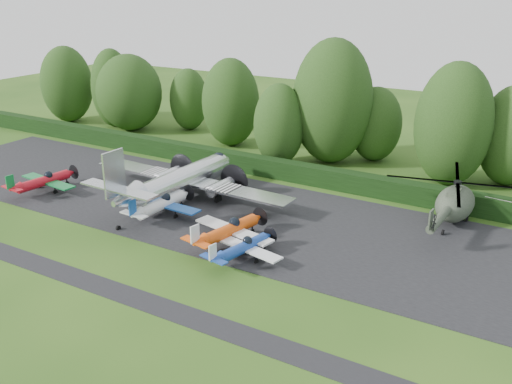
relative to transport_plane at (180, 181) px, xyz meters
The scene contains 21 objects.
ground 10.72m from the transport_plane, 75.14° to the right, with size 160.00×160.00×0.00m, color #234814.
apron 3.39m from the transport_plane, ahead, with size 70.00×18.00×0.01m, color black.
taxiway_verge 16.53m from the transport_plane, 80.52° to the right, with size 70.00×2.00×0.00m, color black.
hedgerow 11.34m from the transport_plane, 75.99° to the left, with size 90.00×1.60×2.00m, color black.
transport_plane is the anchor object (origin of this frame).
light_plane_red 14.37m from the transport_plane, 159.17° to the right, with size 7.25×7.62×2.79m.
light_plane_white 4.26m from the transport_plane, 76.56° to the right, with size 7.31×7.69×2.81m.
light_plane_orange 11.07m from the transport_plane, 31.69° to the right, with size 7.63×8.02×2.93m.
light_plane_blue 14.13m from the transport_plane, 32.93° to the right, with size 6.43×6.76×2.47m.
helicopter 25.40m from the transport_plane, 18.03° to the left, with size 12.08×14.14×3.89m.
sign_board 29.82m from the transport_plane, 20.26° to the left, with size 3.57×0.13×2.01m.
tree_0 32.99m from the transport_plane, 144.42° to the left, with size 5.99×5.99×11.21m.
tree_1 39.22m from the transport_plane, 152.70° to the left, with size 7.56×7.56×11.24m.
tree_3 28.17m from the transport_plane, 124.86° to the left, with size 5.41×5.41×8.71m.
tree_4 29.94m from the transport_plane, 141.06° to the left, with size 9.16×9.16×10.70m.
tree_5 20.51m from the transport_plane, 108.72° to the left, with size 7.32×7.32×11.19m.
tree_6 34.02m from the transport_plane, 38.34° to the left, with size 6.70×6.70×10.49m.
tree_7 28.20m from the transport_plane, 40.30° to the left, with size 7.81×7.81×12.82m.
tree_8 21.04m from the transport_plane, 68.51° to the left, with size 9.21×9.21×14.34m.
tree_9 25.19m from the transport_plane, 62.12° to the left, with size 6.04×6.04×8.78m.
tree_10 15.47m from the transport_plane, 79.57° to the left, with size 5.86×5.86×9.46m.
Camera 1 is at (29.92, -30.87, 20.33)m, focal length 40.00 mm.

